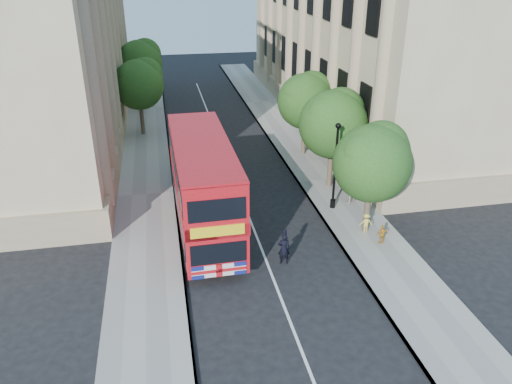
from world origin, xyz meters
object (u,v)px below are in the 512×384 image
lamp_post (335,170)px  box_van (205,158)px  police_constable (284,249)px  woman_pedestrian (350,190)px  double_decker_bus (203,184)px

lamp_post → box_van: 9.29m
police_constable → woman_pedestrian: woman_pedestrian is taller
police_constable → woman_pedestrian: bearing=-125.8°
police_constable → box_van: bearing=-68.2°
double_decker_bus → police_constable: size_ratio=6.66×
box_van → police_constable: box_van is taller
double_decker_bus → woman_pedestrian: size_ratio=6.67×
woman_pedestrian → police_constable: bearing=29.7°
lamp_post → woman_pedestrian: bearing=21.9°
lamp_post → police_constable: lamp_post is taller
box_van → woman_pedestrian: bearing=-41.2°
police_constable → woman_pedestrian: (5.43, 5.49, 0.12)m
double_decker_bus → lamp_post: bearing=6.2°
woman_pedestrian → lamp_post: bearing=6.3°
box_van → police_constable: (2.58, -11.24, -0.58)m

